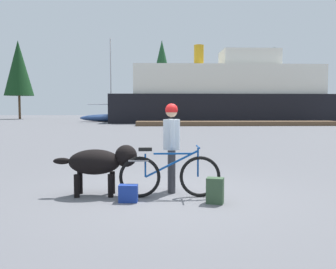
% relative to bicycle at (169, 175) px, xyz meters
% --- Properties ---
extents(ground_plane, '(160.00, 160.00, 0.00)m').
position_rel_bicycle_xyz_m(ground_plane, '(-0.10, 0.18, -0.40)').
color(ground_plane, slate).
extents(bicycle, '(1.83, 0.44, 0.93)m').
position_rel_bicycle_xyz_m(bicycle, '(0.00, 0.00, 0.00)').
color(bicycle, black).
rests_on(bicycle, ground_plane).
extents(person_cyclist, '(0.32, 0.53, 1.69)m').
position_rel_bicycle_xyz_m(person_cyclist, '(0.06, 0.44, 0.62)').
color(person_cyclist, '#333338').
rests_on(person_cyclist, ground_plane).
extents(dog, '(1.53, 0.54, 0.93)m').
position_rel_bicycle_xyz_m(dog, '(-1.25, 0.19, 0.22)').
color(dog, black).
rests_on(dog, ground_plane).
extents(backpack, '(0.33, 0.28, 0.44)m').
position_rel_bicycle_xyz_m(backpack, '(0.75, -0.47, -0.18)').
color(backpack, '#334C33').
rests_on(backpack, ground_plane).
extents(handbag_pannier, '(0.33, 0.20, 0.30)m').
position_rel_bicycle_xyz_m(handbag_pannier, '(-0.72, -0.32, -0.25)').
color(handbag_pannier, navy).
rests_on(handbag_pannier, ground_plane).
extents(dock_pier, '(18.80, 2.63, 0.40)m').
position_rel_bicycle_xyz_m(dock_pier, '(7.53, 27.65, -0.20)').
color(dock_pier, brown).
rests_on(dock_pier, ground_plane).
extents(ferry_boat, '(25.98, 7.23, 8.73)m').
position_rel_bicycle_xyz_m(ferry_boat, '(8.10, 35.45, 2.67)').
color(ferry_boat, black).
rests_on(ferry_boat, ground_plane).
extents(sailboat_moored, '(7.44, 2.08, 9.88)m').
position_rel_bicycle_xyz_m(sailboat_moored, '(-5.36, 37.94, 0.12)').
color(sailboat_moored, navy).
rests_on(sailboat_moored, ground_plane).
extents(pine_tree_far_left, '(4.26, 4.26, 11.62)m').
position_rel_bicycle_xyz_m(pine_tree_far_left, '(-20.23, 49.38, 7.14)').
color(pine_tree_far_left, '#4C331E').
rests_on(pine_tree_far_left, ground_plane).
extents(pine_tree_center, '(4.30, 4.30, 11.82)m').
position_rel_bicycle_xyz_m(pine_tree_center, '(1.01, 49.44, 6.77)').
color(pine_tree_center, '#4C331E').
rests_on(pine_tree_center, ground_plane).
extents(pine_tree_far_right, '(3.84, 3.84, 10.94)m').
position_rel_bicycle_xyz_m(pine_tree_far_right, '(18.02, 49.26, 6.48)').
color(pine_tree_far_right, '#4C331E').
rests_on(pine_tree_far_right, ground_plane).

